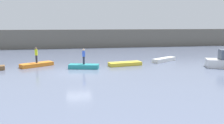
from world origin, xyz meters
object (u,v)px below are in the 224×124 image
at_px(rowboat_white, 164,60).
at_px(person_hiviz_shirt, 36,54).
at_px(rowboat_teal, 84,66).
at_px(rowboat_orange, 37,65).
at_px(person_blue_shirt, 84,56).
at_px(rowboat_yellow, 125,64).

distance_m(rowboat_white, person_hiviz_shirt, 16.00).
bearing_deg(rowboat_teal, person_hiviz_shirt, 171.68).
xyz_separation_m(rowboat_orange, person_blue_shirt, (5.28, -2.25, 1.22)).
height_order(rowboat_teal, person_blue_shirt, person_blue_shirt).
distance_m(rowboat_orange, rowboat_white, 15.96).
height_order(rowboat_white, person_hiviz_shirt, person_hiviz_shirt).
bearing_deg(person_hiviz_shirt, rowboat_orange, -90.00).
xyz_separation_m(person_hiviz_shirt, person_blue_shirt, (5.28, -2.25, 0.02)).
relative_size(rowboat_orange, person_blue_shirt, 2.15).
height_order(person_hiviz_shirt, person_blue_shirt, person_hiviz_shirt).
relative_size(rowboat_orange, rowboat_white, 0.93).
height_order(rowboat_orange, person_blue_shirt, person_blue_shirt).
relative_size(rowboat_orange, rowboat_teal, 1.14).
bearing_deg(rowboat_yellow, rowboat_white, 9.28).
relative_size(rowboat_white, person_hiviz_shirt, 2.24).
height_order(rowboat_orange, person_hiviz_shirt, person_hiviz_shirt).
height_order(rowboat_yellow, rowboat_white, rowboat_white).
xyz_separation_m(rowboat_white, person_blue_shirt, (-10.67, -2.81, 1.19)).
relative_size(rowboat_orange, rowboat_yellow, 0.95).
distance_m(rowboat_teal, rowboat_yellow, 5.00).
bearing_deg(person_blue_shirt, rowboat_yellow, 10.61).
relative_size(rowboat_yellow, person_hiviz_shirt, 2.20).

